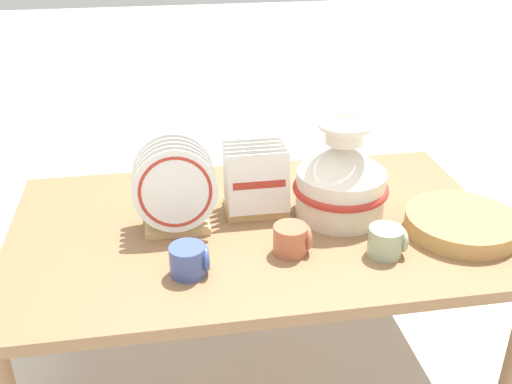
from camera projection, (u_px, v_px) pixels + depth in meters
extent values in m
plane|color=beige|center=(256.00, 369.00, 2.07)|extent=(14.00, 14.00, 0.00)
cube|color=olive|center=(256.00, 229.00, 1.81)|extent=(1.46, 0.87, 0.03)
cylinder|color=olive|center=(54.00, 260.00, 2.18)|extent=(0.06, 0.06, 0.55)
cylinder|color=olive|center=(408.00, 228.00, 2.38)|extent=(0.06, 0.06, 0.55)
cylinder|color=silver|center=(340.00, 193.00, 1.83)|extent=(0.27, 0.27, 0.15)
cone|color=silver|center=(343.00, 157.00, 1.77)|extent=(0.27, 0.27, 0.09)
cylinder|color=silver|center=(344.00, 133.00, 1.74)|extent=(0.11, 0.11, 0.06)
torus|color=silver|center=(345.00, 124.00, 1.72)|extent=(0.17, 0.17, 0.02)
torus|color=#B72D23|center=(340.00, 188.00, 1.82)|extent=(0.29, 0.29, 0.02)
cube|color=tan|center=(177.00, 223.00, 1.79)|extent=(0.19, 0.14, 0.02)
cylinder|color=tan|center=(153.00, 203.00, 1.81)|extent=(0.01, 0.01, 0.06)
cylinder|color=tan|center=(197.00, 200.00, 1.83)|extent=(0.01, 0.01, 0.06)
cylinder|color=white|center=(175.00, 192.00, 1.67)|extent=(0.24, 0.05, 0.24)
torus|color=#B23323|center=(175.00, 192.00, 1.67)|extent=(0.21, 0.04, 0.21)
cylinder|color=white|center=(175.00, 187.00, 1.70)|extent=(0.24, 0.05, 0.24)
cylinder|color=white|center=(174.00, 183.00, 1.73)|extent=(0.24, 0.05, 0.24)
cylinder|color=white|center=(174.00, 178.00, 1.75)|extent=(0.24, 0.05, 0.24)
cylinder|color=white|center=(173.00, 174.00, 1.78)|extent=(0.24, 0.05, 0.24)
cube|color=tan|center=(256.00, 207.00, 1.88)|extent=(0.19, 0.14, 0.02)
cylinder|color=tan|center=(232.00, 188.00, 1.90)|extent=(0.01, 0.01, 0.06)
cylinder|color=tan|center=(273.00, 185.00, 1.92)|extent=(0.01, 0.01, 0.06)
cube|color=white|center=(259.00, 185.00, 1.78)|extent=(0.19, 0.04, 0.19)
cube|color=white|center=(257.00, 180.00, 1.80)|extent=(0.19, 0.04, 0.19)
cube|color=white|center=(256.00, 176.00, 1.83)|extent=(0.19, 0.04, 0.19)
cube|color=white|center=(254.00, 172.00, 1.85)|extent=(0.19, 0.04, 0.19)
cube|color=white|center=(253.00, 168.00, 1.88)|extent=(0.19, 0.04, 0.19)
cube|color=#B23323|center=(259.00, 185.00, 1.77)|extent=(0.16, 0.01, 0.02)
cylinder|color=tan|center=(460.00, 230.00, 1.76)|extent=(0.33, 0.33, 0.01)
cylinder|color=tan|center=(461.00, 228.00, 1.76)|extent=(0.33, 0.33, 0.01)
cylinder|color=tan|center=(461.00, 225.00, 1.76)|extent=(0.33, 0.33, 0.01)
cylinder|color=tan|center=(462.00, 222.00, 1.75)|extent=(0.33, 0.33, 0.01)
cylinder|color=tan|center=(462.00, 220.00, 1.75)|extent=(0.33, 0.33, 0.01)
cylinder|color=tan|center=(463.00, 217.00, 1.74)|extent=(0.33, 0.33, 0.01)
cylinder|color=#B76647|center=(290.00, 239.00, 1.65)|extent=(0.10, 0.10, 0.08)
torus|color=#B76647|center=(307.00, 237.00, 1.66)|extent=(0.02, 0.07, 0.07)
cylinder|color=#9EB28E|center=(385.00, 242.00, 1.64)|extent=(0.10, 0.10, 0.08)
torus|color=#9EB28E|center=(402.00, 239.00, 1.65)|extent=(0.02, 0.07, 0.07)
cylinder|color=#42569E|center=(188.00, 260.00, 1.56)|extent=(0.10, 0.10, 0.08)
torus|color=#42569E|center=(206.00, 258.00, 1.56)|extent=(0.02, 0.07, 0.07)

